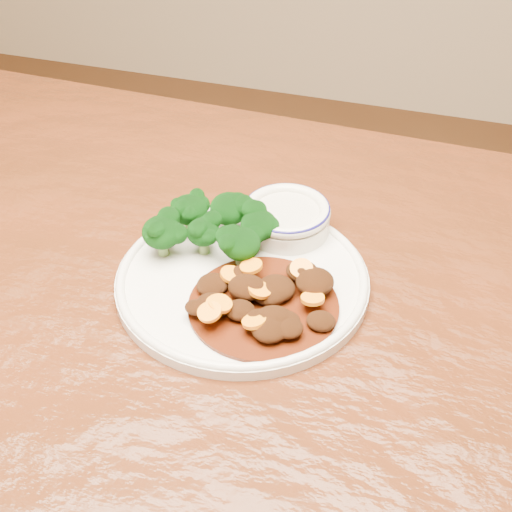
% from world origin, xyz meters
% --- Properties ---
extents(dining_table, '(1.53, 0.95, 0.75)m').
position_xyz_m(dining_table, '(-0.00, 0.00, 0.67)').
color(dining_table, '#4C1F0D').
rests_on(dining_table, ground).
extents(dinner_plate, '(0.30, 0.30, 0.02)m').
position_xyz_m(dinner_plate, '(0.03, 0.04, 0.76)').
color(dinner_plate, silver).
rests_on(dinner_plate, dining_table).
extents(broccoli_florets, '(0.15, 0.12, 0.05)m').
position_xyz_m(broccoli_florets, '(-0.02, 0.08, 0.79)').
color(broccoli_florets, olive).
rests_on(broccoli_florets, dinner_plate).
extents(mince_stew, '(0.17, 0.17, 0.03)m').
position_xyz_m(mince_stew, '(0.08, -0.00, 0.77)').
color(mince_stew, '#451607').
rests_on(mince_stew, dinner_plate).
extents(dip_bowl, '(0.11, 0.11, 0.05)m').
position_xyz_m(dip_bowl, '(0.06, 0.14, 0.78)').
color(dip_bowl, silver).
rests_on(dip_bowl, dining_table).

